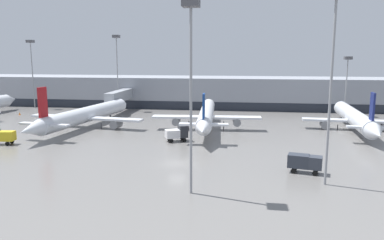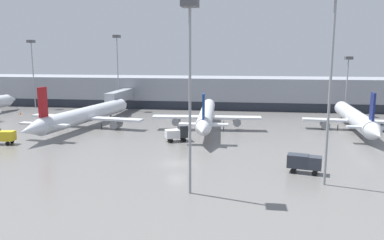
% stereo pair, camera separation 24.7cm
% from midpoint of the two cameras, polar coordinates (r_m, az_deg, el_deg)
% --- Properties ---
extents(ground_plane, '(320.00, 320.00, 0.00)m').
position_cam_midpoint_polar(ground_plane, '(54.42, -2.25, -6.63)').
color(ground_plane, slate).
extents(terminal_building, '(160.00, 31.98, 9.00)m').
position_cam_midpoint_polar(terminal_building, '(114.16, 3.36, 4.28)').
color(terminal_building, gray).
rests_on(terminal_building, ground_plane).
extents(parked_jet_0, '(22.77, 37.75, 8.95)m').
position_cam_midpoint_polar(parked_jet_0, '(78.08, 2.31, 0.80)').
color(parked_jet_0, silver).
rests_on(parked_jet_0, ground_plane).
extents(parked_jet_1, '(26.23, 40.23, 9.85)m').
position_cam_midpoint_polar(parked_jet_1, '(84.14, -15.80, 0.74)').
color(parked_jet_1, silver).
rests_on(parked_jet_1, ground_plane).
extents(parked_jet_4, '(21.10, 37.88, 9.07)m').
position_cam_midpoint_polar(parked_jet_4, '(85.10, 23.64, 0.28)').
color(parked_jet_4, silver).
rests_on(parked_jet_4, ground_plane).
extents(service_truck_0, '(4.61, 2.23, 2.73)m').
position_cam_midpoint_polar(service_truck_0, '(73.46, -26.97, -2.13)').
color(service_truck_0, gold).
rests_on(service_truck_0, ground_plane).
extents(service_truck_1, '(4.64, 2.72, 2.44)m').
position_cam_midpoint_polar(service_truck_1, '(51.89, 16.83, -6.14)').
color(service_truck_1, '#2D333D').
rests_on(service_truck_1, ground_plane).
extents(service_truck_2, '(4.39, 3.47, 2.88)m').
position_cam_midpoint_polar(service_truck_2, '(68.00, -2.17, -1.96)').
color(service_truck_2, silver).
rests_on(service_truck_2, ground_plane).
extents(traffic_cone_1, '(0.48, 0.48, 0.70)m').
position_cam_midpoint_polar(traffic_cone_1, '(108.48, -24.64, 0.91)').
color(traffic_cone_1, orange).
rests_on(traffic_cone_1, ground_plane).
extents(apron_light_mast_0, '(1.80, 1.80, 22.57)m').
position_cam_midpoint_polar(apron_light_mast_0, '(46.11, 20.87, 11.58)').
color(apron_light_mast_0, gray).
rests_on(apron_light_mast_0, ground_plane).
extents(apron_light_mast_1, '(1.80, 1.80, 19.88)m').
position_cam_midpoint_polar(apron_light_mast_1, '(120.11, -23.16, 9.06)').
color(apron_light_mast_1, gray).
rests_on(apron_light_mast_1, ground_plane).
extents(apron_light_mast_2, '(1.80, 1.80, 15.20)m').
position_cam_midpoint_polar(apron_light_mast_2, '(104.21, 22.74, 7.31)').
color(apron_light_mast_2, gray).
rests_on(apron_light_mast_2, ground_plane).
extents(apron_light_mast_3, '(1.80, 1.80, 21.05)m').
position_cam_midpoint_polar(apron_light_mast_3, '(108.00, -11.27, 10.08)').
color(apron_light_mast_3, gray).
rests_on(apron_light_mast_3, ground_plane).
extents(apron_light_mast_4, '(1.80, 1.80, 21.16)m').
position_cam_midpoint_polar(apron_light_mast_4, '(40.37, -0.15, 11.22)').
color(apron_light_mast_4, gray).
rests_on(apron_light_mast_4, ground_plane).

